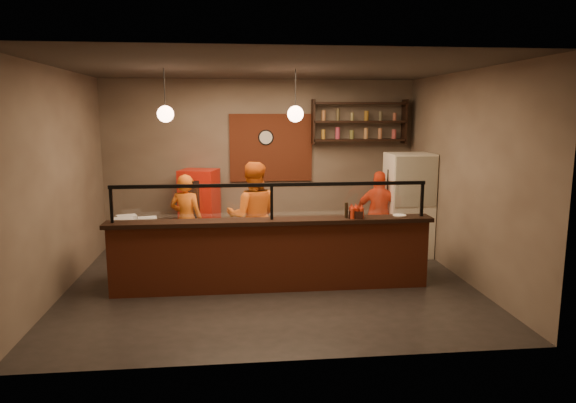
{
  "coord_description": "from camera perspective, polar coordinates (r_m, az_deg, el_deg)",
  "views": [
    {
      "loc": [
        -0.54,
        -7.48,
        2.56
      ],
      "look_at": [
        0.3,
        0.3,
        1.21
      ],
      "focal_mm": 32.0,
      "sensor_mm": 36.0,
      "label": 1
    }
  ],
  "objects": [
    {
      "name": "pizza_dough",
      "position": [
        7.83,
        -4.57,
        -2.46
      ],
      "size": [
        0.57,
        0.57,
        0.01
      ],
      "primitive_type": "cylinder",
      "rotation": [
        0.0,
        0.0,
        -0.29
      ],
      "color": "white",
      "rests_on": "worktop"
    },
    {
      "name": "wall_shelving",
      "position": [
        10.1,
        7.92,
        8.78
      ],
      "size": [
        1.84,
        0.28,
        0.85
      ],
      "color": "black",
      "rests_on": "wall_back"
    },
    {
      "name": "sneeze_guard",
      "position": [
        7.3,
        -1.83,
        0.39
      ],
      "size": [
        4.5,
        0.05,
        0.52
      ],
      "color": "white",
      "rests_on": "counter_ledge"
    },
    {
      "name": "service_counter",
      "position": [
        7.49,
        -1.79,
        -6.19
      ],
      "size": [
        4.6,
        0.25,
        1.0
      ],
      "primitive_type": "cube",
      "color": "brown",
      "rests_on": "floor"
    },
    {
      "name": "counter_ledge",
      "position": [
        7.37,
        -1.82,
        -2.22
      ],
      "size": [
        4.7,
        0.37,
        0.06
      ],
      "primitive_type": "cube",
      "color": "black",
      "rests_on": "service_counter"
    },
    {
      "name": "small_plate",
      "position": [
        7.79,
        12.29,
        -1.5
      ],
      "size": [
        0.21,
        0.21,
        0.01
      ],
      "primitive_type": "cylinder",
      "rotation": [
        0.0,
        0.0,
        0.09
      ],
      "color": "white",
      "rests_on": "counter_ledge"
    },
    {
      "name": "red_cooler",
      "position": [
        9.82,
        -9.77,
        -0.91
      ],
      "size": [
        0.78,
        0.75,
        1.53
      ],
      "primitive_type": "cube",
      "rotation": [
        0.0,
        0.0,
        -0.26
      ],
      "color": "red",
      "rests_on": "floor"
    },
    {
      "name": "cook_left",
      "position": [
        8.84,
        -11.22,
        -2.02
      ],
      "size": [
        0.66,
        0.53,
        1.56
      ],
      "primitive_type": "imported",
      "rotation": [
        0.0,
        0.0,
        2.83
      ],
      "color": "#D55E14",
      "rests_on": "floor"
    },
    {
      "name": "wall_back",
      "position": [
        10.04,
        -3.05,
        4.28
      ],
      "size": [
        6.0,
        0.0,
        6.0
      ],
      "primitive_type": "plane",
      "rotation": [
        1.57,
        0.0,
        0.0
      ],
      "color": "#796959",
      "rests_on": "floor"
    },
    {
      "name": "prep_tub_b",
      "position": [
        7.92,
        -15.33,
        -2.19
      ],
      "size": [
        0.3,
        0.26,
        0.13
      ],
      "primitive_type": "cube",
      "rotation": [
        0.0,
        0.0,
        0.18
      ],
      "color": "white",
      "rests_on": "worktop"
    },
    {
      "name": "wall_right",
      "position": [
        8.33,
        19.05,
        2.62
      ],
      "size": [
        0.0,
        5.0,
        5.0
      ],
      "primitive_type": "plane",
      "rotation": [
        1.57,
        0.0,
        -1.57
      ],
      "color": "#796959",
      "rests_on": "floor"
    },
    {
      "name": "wall_clock",
      "position": [
        9.98,
        -2.48,
        7.12
      ],
      "size": [
        0.3,
        0.04,
        0.3
      ],
      "primitive_type": "cylinder",
      "rotation": [
        1.57,
        0.0,
        0.0
      ],
      "color": "black",
      "rests_on": "wall_back"
    },
    {
      "name": "fridge",
      "position": [
        9.52,
        13.21,
        -0.35
      ],
      "size": [
        0.78,
        0.73,
        1.86
      ],
      "primitive_type": "cube",
      "rotation": [
        0.0,
        0.0,
        -0.01
      ],
      "color": "silver",
      "rests_on": "floor"
    },
    {
      "name": "prep_tub_c",
      "position": [
        7.84,
        -17.88,
        -2.36
      ],
      "size": [
        0.31,
        0.25,
        0.15
      ],
      "primitive_type": "cube",
      "rotation": [
        0.0,
        0.0,
        0.0
      ],
      "color": "white",
      "rests_on": "worktop"
    },
    {
      "name": "prep_tub_a",
      "position": [
        8.13,
        -17.46,
        -1.97
      ],
      "size": [
        0.34,
        0.3,
        0.14
      ],
      "primitive_type": "cube",
      "rotation": [
        0.0,
        0.0,
        0.34
      ],
      "color": "white",
      "rests_on": "worktop"
    },
    {
      "name": "condiment_caddy",
      "position": [
        7.5,
        7.6,
        -1.42
      ],
      "size": [
        0.24,
        0.22,
        0.11
      ],
      "primitive_type": "cube",
      "rotation": [
        0.0,
        0.0,
        -0.35
      ],
      "color": "black",
      "rests_on": "counter_ledge"
    },
    {
      "name": "wall_left",
      "position": [
        7.94,
        -24.17,
        1.97
      ],
      "size": [
        0.0,
        5.0,
        5.0
      ],
      "primitive_type": "plane",
      "rotation": [
        1.57,
        0.0,
        1.57
      ],
      "color": "#796959",
      "rests_on": "floor"
    },
    {
      "name": "pepper_mill",
      "position": [
        7.5,
        6.5,
        -0.96
      ],
      "size": [
        0.06,
        0.06,
        0.22
      ],
      "primitive_type": "cylinder",
      "rotation": [
        0.0,
        0.0,
        -0.37
      ],
      "color": "black",
      "rests_on": "counter_ledge"
    },
    {
      "name": "cook_mid",
      "position": [
        8.44,
        -3.93,
        -1.63
      ],
      "size": [
        0.89,
        0.7,
        1.79
      ],
      "primitive_type": "imported",
      "rotation": [
        0.0,
        0.0,
        3.12
      ],
      "color": "#CB5713",
      "rests_on": "floor"
    },
    {
      "name": "brick_patch",
      "position": [
        10.0,
        -1.9,
        5.99
      ],
      "size": [
        1.6,
        0.04,
        1.3
      ],
      "primitive_type": "cube",
      "color": "brown",
      "rests_on": "wall_back"
    },
    {
      "name": "worktop",
      "position": [
        7.89,
        -2.09,
        -2.57
      ],
      "size": [
        4.6,
        0.75,
        0.05
      ],
      "primitive_type": "cube",
      "color": "silver",
      "rests_on": "worktop_cabinet"
    },
    {
      "name": "pendant_right",
      "position": [
        7.74,
        0.83,
        9.71
      ],
      "size": [
        0.24,
        0.24,
        0.77
      ],
      "color": "black",
      "rests_on": "ceiling"
    },
    {
      "name": "rolling_pin",
      "position": [
        7.87,
        -5.96,
        -2.22
      ],
      "size": [
        0.39,
        0.09,
        0.07
      ],
      "primitive_type": "cylinder",
      "rotation": [
        0.0,
        1.57,
        0.05
      ],
      "color": "yellow",
      "rests_on": "worktop"
    },
    {
      "name": "wall_front",
      "position": [
        5.1,
        0.02,
        -1.07
      ],
      "size": [
        6.0,
        0.0,
        6.0
      ],
      "primitive_type": "plane",
      "rotation": [
        -1.57,
        0.0,
        0.0
      ],
      "color": "#796959",
      "rests_on": "floor"
    },
    {
      "name": "cook_right",
      "position": [
        9.31,
        10.12,
        -1.43
      ],
      "size": [
        0.98,
        0.65,
        1.55
      ],
      "primitive_type": "imported",
      "rotation": [
        0.0,
        0.0,
        2.81
      ],
      "color": "red",
      "rests_on": "floor"
    },
    {
      "name": "pendant_left",
      "position": [
        7.74,
        -13.46,
        9.45
      ],
      "size": [
        0.24,
        0.24,
        0.77
      ],
      "color": "black",
      "rests_on": "ceiling"
    },
    {
      "name": "worktop_cabinet",
      "position": [
        7.99,
        -2.07,
        -5.72
      ],
      "size": [
        4.6,
        0.75,
        0.85
      ],
      "primitive_type": "cube",
      "color": "gray",
      "rests_on": "floor"
    },
    {
      "name": "ceiling",
      "position": [
        7.53,
        -2.09,
        14.64
      ],
      "size": [
        6.0,
        6.0,
        0.0
      ],
      "primitive_type": "plane",
      "rotation": [
        3.14,
        0.0,
        0.0
      ],
      "color": "#39332C",
      "rests_on": "wall_back"
    },
    {
      "name": "floor",
      "position": [
        7.93,
        -1.94,
        -9.07
      ],
      "size": [
        6.0,
        6.0,
        0.0
      ],
      "primitive_type": "plane",
      "color": "black",
      "rests_on": "ground"
    }
  ]
}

